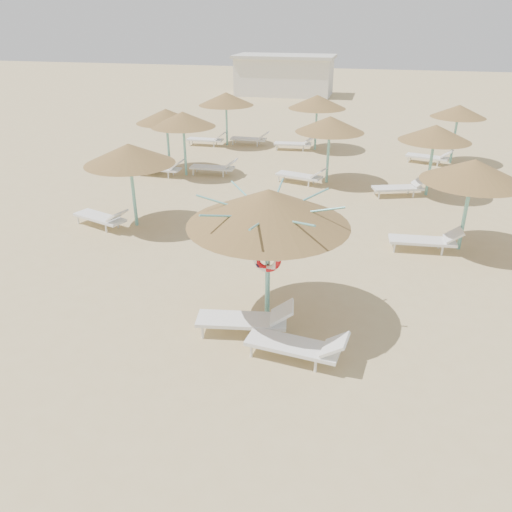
# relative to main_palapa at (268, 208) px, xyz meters

# --- Properties ---
(ground) EXTENTS (120.00, 120.00, 0.00)m
(ground) POSITION_rel_main_palapa_xyz_m (-0.27, -0.00, -2.70)
(ground) COLOR tan
(ground) RESTS_ON ground
(main_palapa) EXTENTS (3.46, 3.46, 3.10)m
(main_palapa) POSITION_rel_main_palapa_xyz_m (0.00, 0.00, 0.00)
(main_palapa) COLOR #6DBDB5
(main_palapa) RESTS_ON ground
(lounger_main_a) EXTENTS (2.17, 0.95, 0.76)m
(lounger_main_a) POSITION_rel_main_palapa_xyz_m (-0.27, -0.70, -2.33)
(lounger_main_a) COLOR white
(lounger_main_a) RESTS_ON ground
(lounger_main_b) EXTENTS (2.09, 0.85, 0.74)m
(lounger_main_b) POSITION_rel_main_palapa_xyz_m (0.96, -1.37, -2.34)
(lounger_main_b) COLOR white
(lounger_main_b) RESTS_ON ground
(palapa_field) EXTENTS (20.73, 14.55, 2.72)m
(palapa_field) POSITION_rel_main_palapa_xyz_m (0.45, 10.38, -0.38)
(palapa_field) COLOR #6DBDB5
(palapa_field) RESTS_ON ground
(service_hut) EXTENTS (8.40, 4.40, 3.25)m
(service_hut) POSITION_rel_main_palapa_xyz_m (-6.27, 35.00, -1.05)
(service_hut) COLOR silver
(service_hut) RESTS_ON ground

